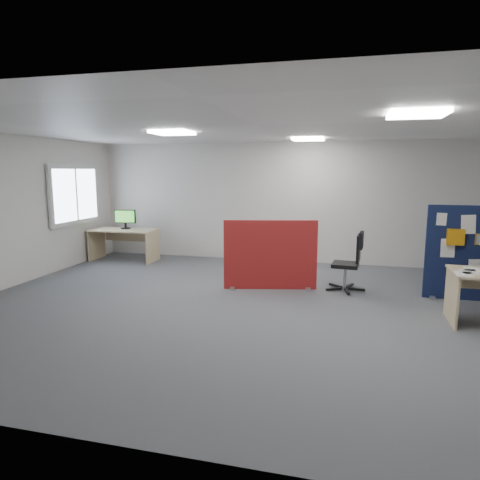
% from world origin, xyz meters
% --- Properties ---
extents(floor, '(9.00, 9.00, 0.00)m').
position_xyz_m(floor, '(0.00, 0.00, 0.00)').
color(floor, '#4F5156').
rests_on(floor, ground).
extents(ceiling, '(9.00, 7.00, 0.02)m').
position_xyz_m(ceiling, '(0.00, 0.00, 2.70)').
color(ceiling, white).
rests_on(ceiling, wall_back).
extents(wall_back, '(9.00, 0.02, 2.70)m').
position_xyz_m(wall_back, '(0.00, 3.50, 1.35)').
color(wall_back, silver).
rests_on(wall_back, floor).
extents(wall_front, '(9.00, 0.02, 2.70)m').
position_xyz_m(wall_front, '(0.00, -3.50, 1.35)').
color(wall_front, silver).
rests_on(wall_front, floor).
extents(wall_left, '(0.02, 7.00, 2.70)m').
position_xyz_m(wall_left, '(-4.50, 0.00, 1.35)').
color(wall_left, silver).
rests_on(wall_left, floor).
extents(window, '(0.06, 1.70, 1.30)m').
position_xyz_m(window, '(-4.44, 2.00, 1.55)').
color(window, white).
rests_on(window, wall_left).
extents(ceiling_lights, '(4.10, 4.10, 0.04)m').
position_xyz_m(ceiling_lights, '(0.33, 0.67, 2.67)').
color(ceiling_lights, white).
rests_on(ceiling_lights, ceiling).
extents(red_divider, '(1.60, 0.42, 1.22)m').
position_xyz_m(red_divider, '(0.03, 1.09, 0.60)').
color(red_divider, maroon).
rests_on(red_divider, floor).
extents(second_desk, '(1.50, 0.75, 0.73)m').
position_xyz_m(second_desk, '(-3.68, 2.69, 0.55)').
color(second_desk, '#CAB582').
rests_on(second_desk, floor).
extents(monitor_second, '(0.49, 0.22, 0.44)m').
position_xyz_m(monitor_second, '(-3.68, 2.75, 0.97)').
color(monitor_second, black).
rests_on(monitor_second, second_desk).
extents(office_chair, '(0.66, 0.68, 1.02)m').
position_xyz_m(office_chair, '(1.41, 1.31, 0.58)').
color(office_chair, black).
rests_on(office_chair, floor).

